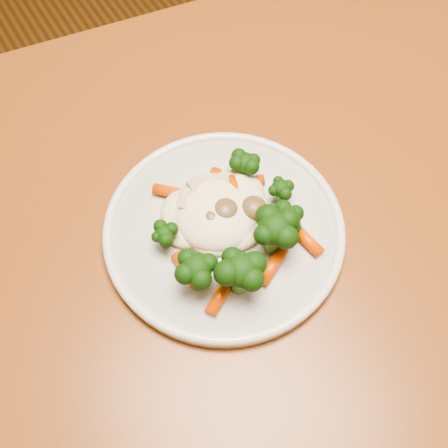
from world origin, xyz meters
The scene contains 3 objects.
dining_table centered at (0.06, -0.07, 0.65)m, with size 1.27×0.95×0.75m.
plate centered at (0.17, -0.04, 0.76)m, with size 0.24×0.24×0.01m, color silver.
meal centered at (0.18, -0.06, 0.78)m, with size 0.16×0.17×0.05m.
Camera 1 is at (0.03, -0.28, 1.25)m, focal length 45.00 mm.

